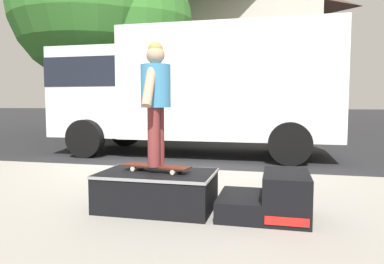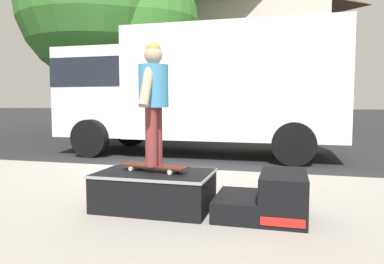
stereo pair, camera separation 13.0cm
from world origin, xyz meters
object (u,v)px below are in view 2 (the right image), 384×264
skateboard (154,166)px  street_tree_main (110,7)px  skater_kid (154,94)px  box_truck (196,87)px  skate_box (155,189)px  kicker_ramp (269,199)px

skateboard → street_tree_main: size_ratio=0.10×
skater_kid → box_truck: size_ratio=0.20×
skate_box → skater_kid: (-0.02, 0.03, 1.06)m
kicker_ramp → skater_kid: skater_kid is taller
kicker_ramp → box_truck: size_ratio=0.13×
kicker_ramp → skateboard: 1.29m
skate_box → skateboard: 0.25m
street_tree_main → skateboard: bearing=-60.3°
skateboard → skater_kid: skater_kid is taller
box_truck → street_tree_main: bearing=137.1°
skate_box → street_tree_main: street_tree_main is taller
skater_kid → box_truck: bearing=98.9°
skateboard → skater_kid: size_ratio=0.59×
kicker_ramp → skater_kid: bearing=178.6°
kicker_ramp → street_tree_main: 12.29m
kicker_ramp → box_truck: 5.70m
skate_box → skateboard: (-0.02, 0.03, 0.25)m
kicker_ramp → skate_box: bearing=180.0°
box_truck → skateboard: bearing=-81.1°
kicker_ramp → skateboard: (-1.26, 0.03, 0.28)m
skateboard → box_truck: box_truck is taller
box_truck → skate_box: bearing=-81.0°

